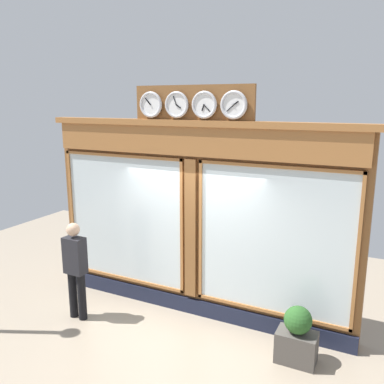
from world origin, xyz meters
TOP-DOWN VIEW (x-y plane):
  - shop_facade at (-0.00, -0.12)m, footprint 5.55×0.42m
  - pedestrian at (1.67, 1.02)m, footprint 0.36×0.23m
  - planter_box at (-1.94, 0.58)m, footprint 0.56×0.36m
  - planter_shrub at (-1.94, 0.58)m, footprint 0.39×0.39m

SIDE VIEW (x-z plane):
  - planter_box at x=-1.94m, z-range 0.00..0.45m
  - planter_shrub at x=-1.94m, z-range 0.45..0.85m
  - pedestrian at x=1.67m, z-range 0.09..1.78m
  - shop_facade at x=0.00m, z-range -0.24..3.64m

